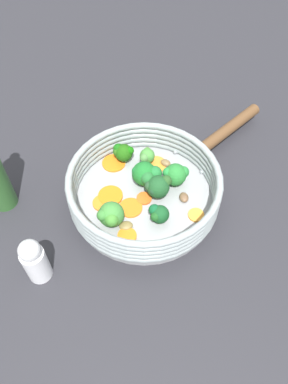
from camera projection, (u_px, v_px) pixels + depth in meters
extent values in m
plane|color=#27272B|center=(144.00, 202.00, 0.73)|extent=(4.00, 4.00, 0.00)
cylinder|color=#939699|center=(144.00, 199.00, 0.72)|extent=(0.27, 0.27, 0.02)
torus|color=#8E9999|center=(144.00, 195.00, 0.71)|extent=(0.28, 0.28, 0.01)
torus|color=#8E9999|center=(144.00, 191.00, 0.70)|extent=(0.28, 0.28, 0.01)
torus|color=#8E9999|center=(144.00, 187.00, 0.69)|extent=(0.28, 0.28, 0.01)
torus|color=#8E9999|center=(144.00, 182.00, 0.68)|extent=(0.28, 0.28, 0.01)
torus|color=#8E9999|center=(144.00, 178.00, 0.67)|extent=(0.28, 0.28, 0.01)
cylinder|color=brown|center=(225.00, 131.00, 0.81)|extent=(0.16, 0.17, 0.03)
sphere|color=#91979C|center=(202.00, 172.00, 0.75)|extent=(0.01, 0.01, 0.01)
sphere|color=#93959B|center=(175.00, 152.00, 0.78)|extent=(0.01, 0.01, 0.01)
cylinder|color=orange|center=(127.00, 236.00, 0.66)|extent=(0.04, 0.04, 0.01)
cylinder|color=orange|center=(114.00, 163.00, 0.77)|extent=(0.05, 0.05, 0.00)
cylinder|color=orange|center=(131.00, 208.00, 0.70)|extent=(0.06, 0.06, 0.00)
cylinder|color=orange|center=(156.00, 164.00, 0.77)|extent=(0.06, 0.06, 0.00)
cylinder|color=orange|center=(145.00, 198.00, 0.71)|extent=(0.04, 0.04, 0.00)
cylinder|color=#F59A34|center=(196.00, 215.00, 0.69)|extent=(0.04, 0.04, 0.00)
cylinder|color=orange|center=(110.00, 196.00, 0.72)|extent=(0.05, 0.05, 0.01)
cylinder|color=orange|center=(102.00, 203.00, 0.71)|extent=(0.05, 0.05, 0.00)
cylinder|color=#8DA869|center=(158.00, 192.00, 0.71)|extent=(0.01, 0.01, 0.02)
sphere|color=#1A4A22|center=(158.00, 185.00, 0.70)|extent=(0.04, 0.04, 0.04)
sphere|color=#1E4528|center=(154.00, 190.00, 0.69)|extent=(0.02, 0.02, 0.02)
sphere|color=#234C1F|center=(166.00, 181.00, 0.69)|extent=(0.02, 0.02, 0.02)
sphere|color=#234527|center=(150.00, 184.00, 0.69)|extent=(0.02, 0.02, 0.02)
cylinder|color=#5F8E4F|center=(146.00, 181.00, 0.73)|extent=(0.01, 0.01, 0.02)
sphere|color=#1A6926|center=(146.00, 173.00, 0.71)|extent=(0.05, 0.05, 0.05)
sphere|color=#20622B|center=(147.00, 178.00, 0.70)|extent=(0.03, 0.03, 0.03)
sphere|color=#1F6B2F|center=(154.00, 173.00, 0.71)|extent=(0.03, 0.03, 0.03)
sphere|color=#186529|center=(137.00, 171.00, 0.71)|extent=(0.02, 0.02, 0.02)
cylinder|color=#7D975A|center=(147.00, 161.00, 0.76)|extent=(0.01, 0.01, 0.01)
sphere|color=#418637|center=(147.00, 156.00, 0.75)|extent=(0.03, 0.03, 0.03)
sphere|color=#42803D|center=(142.00, 156.00, 0.75)|extent=(0.02, 0.02, 0.02)
sphere|color=#467B2F|center=(147.00, 151.00, 0.76)|extent=(0.01, 0.01, 0.01)
sphere|color=#4A7F3F|center=(146.00, 158.00, 0.74)|extent=(0.02, 0.02, 0.02)
cylinder|color=#79935E|center=(160.00, 219.00, 0.68)|extent=(0.01, 0.01, 0.01)
sphere|color=#154A21|center=(160.00, 214.00, 0.67)|extent=(0.03, 0.03, 0.03)
sphere|color=#1A501D|center=(155.00, 217.00, 0.66)|extent=(0.02, 0.02, 0.02)
sphere|color=#105229|center=(154.00, 210.00, 0.66)|extent=(0.02, 0.02, 0.02)
cylinder|color=#70A45A|center=(112.00, 220.00, 0.68)|extent=(0.01, 0.01, 0.01)
sphere|color=#3C8035|center=(111.00, 214.00, 0.66)|extent=(0.05, 0.05, 0.05)
sphere|color=#377831|center=(103.00, 215.00, 0.65)|extent=(0.02, 0.02, 0.02)
sphere|color=#3D812D|center=(111.00, 220.00, 0.65)|extent=(0.02, 0.02, 0.02)
cylinder|color=#7E9B55|center=(124.00, 159.00, 0.77)|extent=(0.01, 0.01, 0.02)
sphere|color=#1D560F|center=(124.00, 153.00, 0.75)|extent=(0.04, 0.04, 0.04)
sphere|color=#13570F|center=(118.00, 149.00, 0.75)|extent=(0.02, 0.02, 0.02)
sphere|color=#265514|center=(117.00, 152.00, 0.75)|extent=(0.02, 0.02, 0.02)
sphere|color=#135D0B|center=(130.00, 151.00, 0.75)|extent=(0.02, 0.02, 0.02)
cylinder|color=#81AB66|center=(175.00, 181.00, 0.73)|extent=(0.01, 0.01, 0.02)
sphere|color=#25752E|center=(175.00, 175.00, 0.71)|extent=(0.04, 0.04, 0.04)
sphere|color=#237F35|center=(168.00, 172.00, 0.71)|extent=(0.02, 0.02, 0.02)
sphere|color=#247A32|center=(183.00, 172.00, 0.71)|extent=(0.02, 0.02, 0.02)
ellipsoid|color=brown|center=(166.00, 163.00, 0.76)|extent=(0.03, 0.03, 0.01)
ellipsoid|color=olive|center=(126.00, 226.00, 0.67)|extent=(0.02, 0.03, 0.01)
ellipsoid|color=brown|center=(184.00, 197.00, 0.71)|extent=(0.03, 0.02, 0.01)
cylinder|color=white|center=(36.00, 264.00, 0.61)|extent=(0.04, 0.04, 0.07)
sphere|color=silver|center=(29.00, 250.00, 0.57)|extent=(0.04, 0.04, 0.04)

